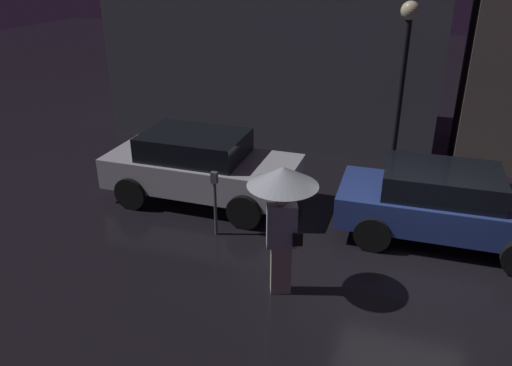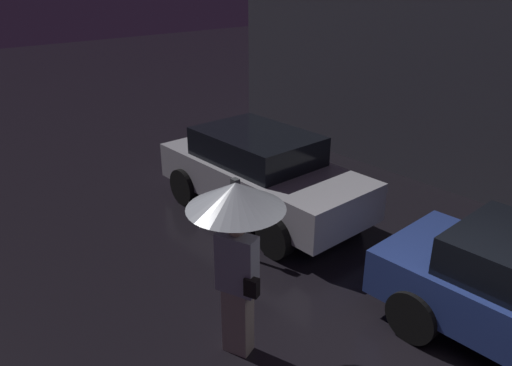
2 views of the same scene
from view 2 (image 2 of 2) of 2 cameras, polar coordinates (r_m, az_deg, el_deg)
The scene contains 3 objects.
parked_car_silver at distance 9.15m, azimuth 0.58°, elevation 1.27°, with size 4.20×1.97×1.55m.
pedestrian_with_umbrella at distance 5.40m, azimuth -2.26°, elevation -4.67°, with size 1.08×1.08×2.21m.
parking_meter at distance 7.75m, azimuth -2.33°, elevation -3.01°, with size 0.12×0.10×1.33m.
Camera 2 is at (1.71, -4.16, 4.26)m, focal length 35.00 mm.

